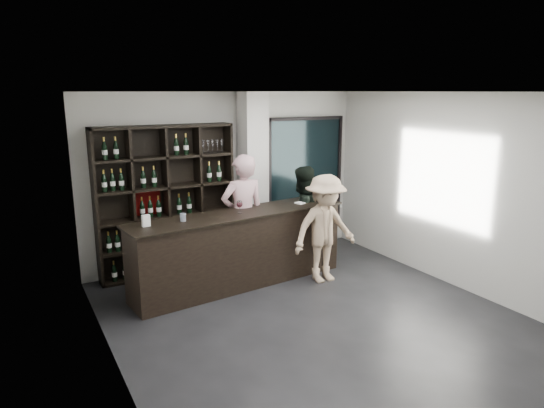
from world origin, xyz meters
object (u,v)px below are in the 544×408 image
wine_shelf (166,201)px  taster_pink (243,217)px  tasting_counter (240,249)px  taster_black (302,216)px  customer (325,229)px

wine_shelf → taster_pink: 1.25m
tasting_counter → taster_pink: bearing=51.4°
wine_shelf → taster_black: (2.10, -0.72, -0.35)m
tasting_counter → taster_black: 1.36m
taster_pink → taster_black: bearing=-178.8°
tasting_counter → customer: 1.33m
wine_shelf → taster_black: size_ratio=1.41×
tasting_counter → taster_pink: 0.55m
taster_black → wine_shelf: bearing=-27.0°
tasting_counter → taster_black: bearing=7.7°
wine_shelf → tasting_counter: bearing=-52.0°
wine_shelf → customer: bearing=-37.0°
wine_shelf → customer: 2.54m
taster_pink → customer: taster_pink is taller
tasting_counter → taster_black: size_ratio=2.03×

